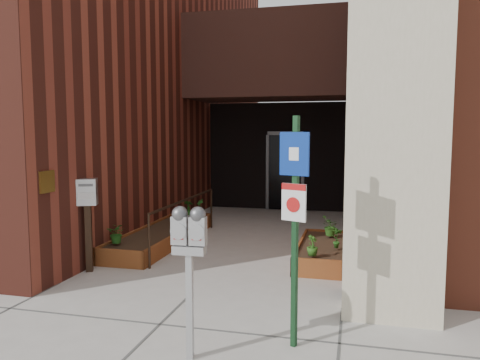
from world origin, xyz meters
The scene contains 15 objects.
ground centered at (0.00, 0.00, 0.00)m, with size 80.00×80.00×0.00m, color #9E9991.
architecture centered at (-0.18, 6.89, 4.98)m, with size 20.00×14.60×10.00m.
planter_left centered at (-1.55, 2.70, 0.13)m, with size 0.90×3.60×0.30m.
planter_right centered at (1.60, 2.20, 0.13)m, with size 0.80×2.20×0.30m.
handrail centered at (-1.05, 2.65, 0.75)m, with size 0.04×3.34×0.90m.
parking_meter centered at (0.61, -1.67, 1.15)m, with size 0.33×0.16×1.49m.
sign_post centered at (1.54, -1.18, 1.44)m, with size 0.30×0.14×2.34m.
payment_dropbox centered at (-1.90, 0.64, 1.05)m, with size 0.35×0.31×1.46m.
shrub_left_a centered at (-1.78, 1.31, 0.47)m, with size 0.31×0.31×0.34m, color #205618.
shrub_left_b centered at (-1.25, 2.78, 0.49)m, with size 0.20×0.20×0.37m, color #26631C.
shrub_left_c centered at (-1.45, 3.89, 0.49)m, with size 0.21×0.21×0.38m, color #1D4F16.
shrub_left_d centered at (-1.31, 4.30, 0.48)m, with size 0.19×0.19×0.35m, color #1F5D1A.
shrub_right_a centered at (1.51, 1.31, 0.45)m, with size 0.17×0.17×0.31m, color #2B5F1B.
shrub_right_b centered at (1.85, 1.89, 0.47)m, with size 0.18×0.18×0.34m, color #215A19.
shrub_right_c centered at (1.70, 2.75, 0.48)m, with size 0.32×0.32×0.36m, color #255317.
Camera 1 is at (2.12, -5.74, 2.18)m, focal length 35.00 mm.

